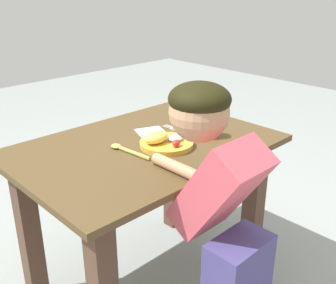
{
  "coord_description": "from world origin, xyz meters",
  "views": [
    {
      "loc": [
        -0.96,
        -1.13,
        1.31
      ],
      "look_at": [
        0.04,
        -0.08,
        0.72
      ],
      "focal_mm": 42.65,
      "sensor_mm": 36.0,
      "label": 1
    }
  ],
  "objects_px": {
    "fork": "(184,131)",
    "person": "(221,223)",
    "drinking_cup": "(210,128)",
    "plate": "(165,142)",
    "spoon": "(126,150)"
  },
  "relations": [
    {
      "from": "fork",
      "to": "person",
      "type": "bearing_deg",
      "value": 141.43
    },
    {
      "from": "fork",
      "to": "person",
      "type": "height_order",
      "value": "person"
    },
    {
      "from": "drinking_cup",
      "to": "person",
      "type": "distance_m",
      "value": 0.5
    },
    {
      "from": "plate",
      "to": "spoon",
      "type": "distance_m",
      "value": 0.16
    },
    {
      "from": "person",
      "to": "spoon",
      "type": "bearing_deg",
      "value": 91.61
    },
    {
      "from": "fork",
      "to": "spoon",
      "type": "bearing_deg",
      "value": 83.91
    },
    {
      "from": "drinking_cup",
      "to": "person",
      "type": "height_order",
      "value": "person"
    },
    {
      "from": "fork",
      "to": "drinking_cup",
      "type": "height_order",
      "value": "drinking_cup"
    },
    {
      "from": "plate",
      "to": "drinking_cup",
      "type": "height_order",
      "value": "drinking_cup"
    },
    {
      "from": "fork",
      "to": "plate",
      "type": "bearing_deg",
      "value": 103.63
    },
    {
      "from": "spoon",
      "to": "drinking_cup",
      "type": "bearing_deg",
      "value": -114.23
    },
    {
      "from": "person",
      "to": "fork",
      "type": "bearing_deg",
      "value": 56.29
    },
    {
      "from": "drinking_cup",
      "to": "person",
      "type": "xyz_separation_m",
      "value": [
        -0.33,
        -0.34,
        -0.15
      ]
    },
    {
      "from": "plate",
      "to": "spoon",
      "type": "bearing_deg",
      "value": 155.77
    },
    {
      "from": "drinking_cup",
      "to": "person",
      "type": "bearing_deg",
      "value": -134.53
    }
  ]
}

